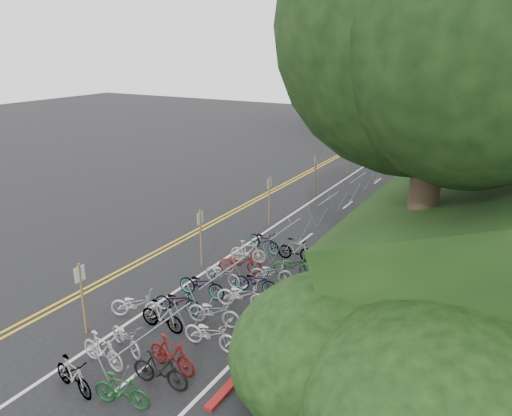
{
  "coord_description": "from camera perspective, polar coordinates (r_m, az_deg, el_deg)",
  "views": [
    {
      "loc": [
        11.83,
        -10.44,
        8.85
      ],
      "look_at": [
        0.68,
        9.47,
        1.3
      ],
      "focal_mm": 35.0,
      "sensor_mm": 36.0,
      "label": 1
    }
  ],
  "objects": [
    {
      "name": "signposts_rest",
      "position": [
        27.9,
        4.41,
        2.83
      ],
      "size": [
        0.08,
        18.4,
        2.5
      ],
      "color": "brown",
      "rests_on": "ground"
    },
    {
      "name": "signpost_near",
      "position": [
        16.73,
        -19.26,
        -9.27
      ],
      "size": [
        0.08,
        0.4,
        2.44
      ],
      "color": "brown",
      "rests_on": "ground"
    },
    {
      "name": "ground",
      "position": [
        18.09,
        -17.16,
        -11.88
      ],
      "size": [
        120.0,
        120.0,
        0.0
      ],
      "primitive_type": "plane",
      "color": "black",
      "rests_on": "ground"
    },
    {
      "name": "red_curb",
      "position": [
        24.87,
        13.07,
        -2.91
      ],
      "size": [
        0.25,
        28.0,
        0.1
      ],
      "primitive_type": "cube",
      "color": "maroon",
      "rests_on": "ground"
    },
    {
      "name": "bike_front",
      "position": [
        17.63,
        -13.54,
        -10.63
      ],
      "size": [
        1.27,
        1.89,
        0.94
      ],
      "primitive_type": "imported",
      "rotation": [
        0.0,
        0.0,
        1.97
      ],
      "color": "beige",
      "rests_on": "ground"
    },
    {
      "name": "bike_racks_rest",
      "position": [
        26.29,
        8.2,
        0.41
      ],
      "size": [
        1.14,
        23.0,
        1.17
      ],
      "color": "#90949D",
      "rests_on": "ground"
    },
    {
      "name": "bike_valet",
      "position": [
        17.57,
        -5.01,
        -10.22
      ],
      "size": [
        3.3,
        12.67,
        1.05
      ],
      "color": "slate",
      "rests_on": "ground"
    },
    {
      "name": "road_markings",
      "position": [
        25.0,
        0.61,
        -2.41
      ],
      "size": [
        7.47,
        80.0,
        0.01
      ],
      "color": "gold",
      "rests_on": "ground"
    },
    {
      "name": "bike_rack_front",
      "position": [
        14.96,
        -11.59,
        -14.34
      ],
      "size": [
        1.14,
        3.43,
        1.16
      ],
      "color": "#90949D",
      "rests_on": "ground"
    }
  ]
}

